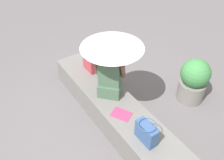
% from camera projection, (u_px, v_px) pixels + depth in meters
% --- Properties ---
extents(ground_plane, '(14.00, 14.00, 0.00)m').
position_uv_depth(ground_plane, '(114.00, 120.00, 4.07)').
color(ground_plane, '#605B5E').
extents(stone_bench, '(2.98, 0.60, 0.46)m').
position_uv_depth(stone_bench, '(114.00, 111.00, 3.93)').
color(stone_bench, slate).
rests_on(stone_bench, ground).
extents(person_seated, '(0.48, 0.47, 0.90)m').
position_uv_depth(person_seated, '(110.00, 75.00, 3.66)').
color(person_seated, '#47664C').
rests_on(person_seated, stone_bench).
extents(parasol, '(0.91, 0.91, 1.07)m').
position_uv_depth(parasol, '(112.00, 41.00, 3.35)').
color(parasol, '#B7B7BC').
rests_on(parasol, stone_bench).
extents(handbag_black, '(0.30, 0.22, 0.35)m').
position_uv_depth(handbag_black, '(90.00, 62.00, 4.28)').
color(handbag_black, '#B2333D').
rests_on(handbag_black, stone_bench).
extents(tote_bag_canvas, '(0.32, 0.23, 0.31)m').
position_uv_depth(tote_bag_canvas, '(146.00, 133.00, 3.12)').
color(tote_bag_canvas, '#335184').
rests_on(tote_bag_canvas, stone_bench).
extents(magazine, '(0.34, 0.31, 0.01)m').
position_uv_depth(magazine, '(121.00, 114.00, 3.56)').
color(magazine, '#D83866').
rests_on(magazine, stone_bench).
extents(planter_far, '(0.51, 0.51, 0.83)m').
position_uv_depth(planter_far, '(194.00, 80.00, 4.22)').
color(planter_far, gray).
rests_on(planter_far, ground).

